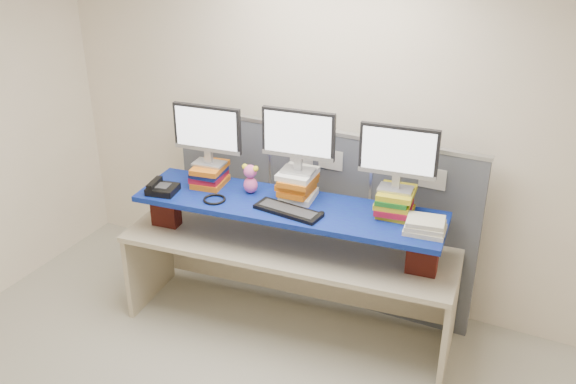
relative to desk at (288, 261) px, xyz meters
The scene contains 18 objects.
room 1.49m from the desk, 88.59° to the right, with size 5.00×4.00×2.80m.
cubicle_partition 0.54m from the desk, 86.56° to the left, with size 2.60×0.06×1.53m.
desk is the anchor object (origin of this frame).
brick_pier_left 1.06m from the desk, behind, with size 0.21×0.12×0.29m, color maroon.
brick_pier_right 1.06m from the desk, ahead, with size 0.21×0.12×0.29m, color maroon.
blue_board 0.47m from the desk, 85.53° to the left, with size 2.31×0.58×0.04m, color navy.
book_stack_left 0.91m from the desk, behind, with size 0.29×0.33×0.17m.
book_stack_center 0.61m from the desk, 80.97° to the left, with size 0.28×0.32×0.22m.
book_stack_right 0.97m from the desk, 14.63° to the left, with size 0.29×0.33×0.19m.
monitor_left 1.16m from the desk, behind, with size 0.55×0.18×0.47m.
monitor_center 0.98m from the desk, 79.56° to the left, with size 0.55×0.18×0.47m.
monitor_right 1.22m from the desk, 14.63° to the left, with size 0.55×0.18×0.47m.
keyboard 0.52m from the desk, 63.97° to the right, with size 0.52×0.22×0.03m.
mouse 0.59m from the desk, 14.02° to the right, with size 0.06×0.10×0.03m, color black.
desk_phone 1.11m from the desk, 165.84° to the right, with size 0.25×0.23×0.09m.
headset 0.74m from the desk, 160.55° to the right, with size 0.17×0.17×0.02m, color black.
plush_toy 0.70m from the desk, behind, with size 0.13×0.10×0.23m.
binder_stack 1.15m from the desk, ahead, with size 0.30×0.25×0.10m.
Camera 1 is at (1.80, -2.51, 3.24)m, focal length 40.00 mm.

